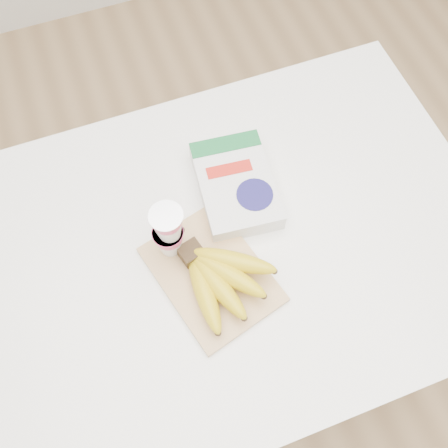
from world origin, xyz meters
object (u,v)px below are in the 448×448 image
cutting_board (211,274)px  yogurt_stack (168,231)px  cereal_box (236,185)px  bananas (220,277)px  table (216,308)px

cutting_board → yogurt_stack: bearing=110.8°
cutting_board → cereal_box: cereal_box is taller
cutting_board → bananas: bananas is taller
cutting_board → bananas: 0.05m
cereal_box → bananas: bearing=-113.2°
yogurt_stack → cereal_box: bearing=26.6°
table → cutting_board: 0.50m
cutting_board → cereal_box: size_ratio=1.09×
bananas → yogurt_stack: size_ratio=1.35×
table → bananas: 0.54m
cereal_box → cutting_board: bearing=-118.6°
table → yogurt_stack: yogurt_stack is taller
bananas → table: bearing=79.2°
cutting_board → yogurt_stack: (-0.06, 0.09, 0.09)m
cutting_board → yogurt_stack: 0.14m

